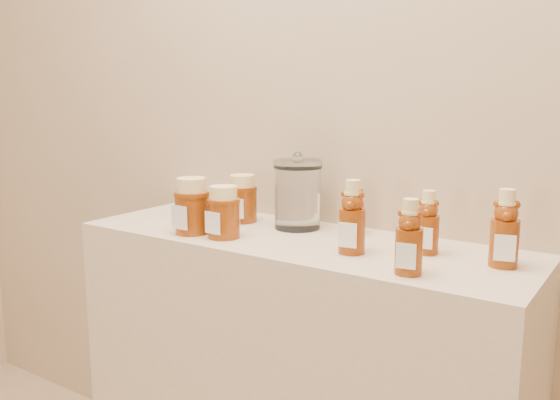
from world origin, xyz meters
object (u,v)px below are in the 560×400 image
Objects in this scene: bear_bottle_front_left at (352,212)px; glass_canister at (297,191)px; bear_bottle_back_left at (354,204)px; display_table at (296,399)px; honey_jar_left at (192,206)px.

glass_canister is (-0.24, 0.14, 0.01)m from bear_bottle_front_left.
bear_bottle_front_left is at bearing -83.50° from bear_bottle_back_left.
display_table is 8.10× the size of honey_jar_left.
glass_canister is (-0.16, -0.03, 0.02)m from bear_bottle_back_left.
bear_bottle_back_left is 0.20m from bear_bottle_front_left.
display_table is 0.56m from glass_canister.
bear_bottle_front_left is 0.28m from glass_canister.
bear_bottle_back_left is at bearing 50.91° from display_table.
glass_canister is at bearing 49.14° from honey_jar_left.
display_table is 0.55m from bear_bottle_back_left.
bear_bottle_front_left is at bearing -30.98° from glass_canister.
honey_jar_left is 0.29m from glass_canister.
honey_jar_left is at bearing -133.98° from glass_canister.
display_table is at bearing 155.58° from bear_bottle_front_left.
glass_canister is at bearing 121.17° from display_table.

